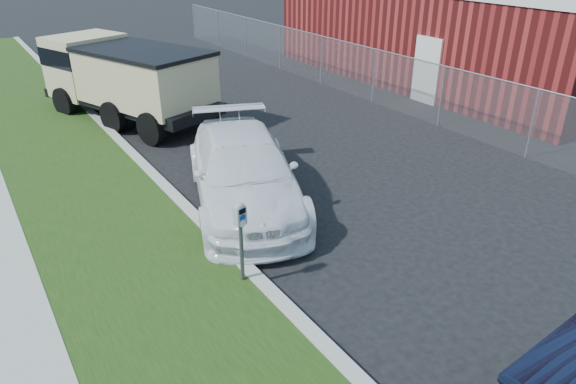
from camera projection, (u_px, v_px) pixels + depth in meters
ground at (379, 241)px, 9.70m from camera, size 120.00×120.00×0.00m
streetside at (43, 281)px, 8.45m from camera, size 6.12×50.00×0.15m
chainlink_fence at (374, 65)px, 17.32m from camera, size 0.06×30.06×30.00m
brick_building at (472, 21)px, 20.61m from camera, size 9.20×14.20×4.17m
parking_meter at (240, 226)px, 7.95m from camera, size 0.21×0.16×1.40m
white_wagon at (242, 170)px, 10.83m from camera, size 3.77×5.57×1.50m
dump_truck at (123, 76)px, 15.68m from camera, size 4.14×6.42×2.36m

